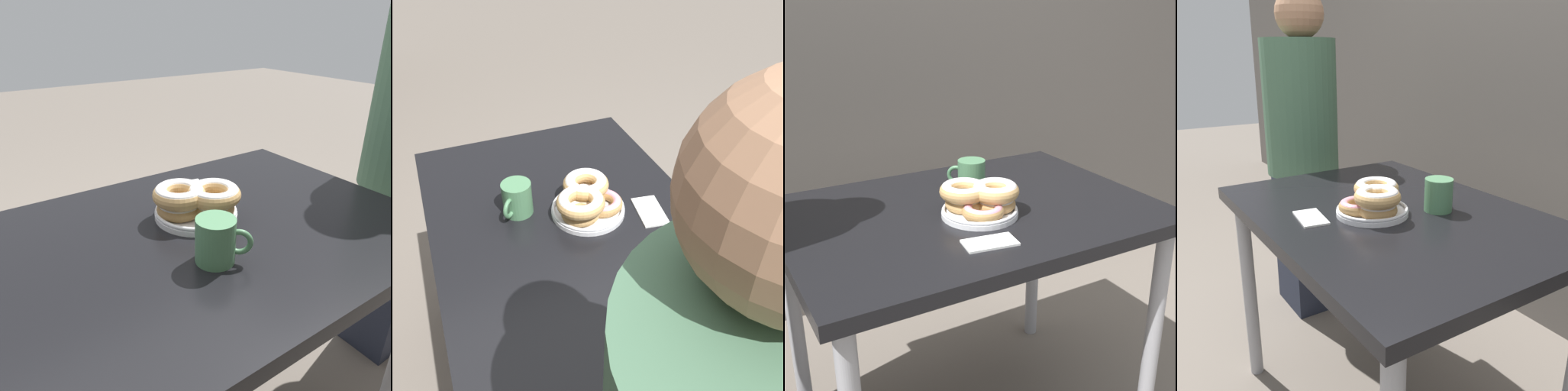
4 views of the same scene
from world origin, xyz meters
The scene contains 5 objects.
wall_back centered at (0.00, 1.12, 1.30)m, with size 8.00×0.05×2.60m.
dining_table centered at (0.00, 0.18, 0.69)m, with size 1.06×0.76×0.78m.
donut_plate centered at (0.00, 0.11, 0.82)m, with size 0.24×0.22×0.09m.
coffee_mug centered at (0.08, 0.30, 0.83)m, with size 0.11×0.10×0.10m.
napkin centered at (-0.07, -0.06, 0.78)m, with size 0.14×0.09×0.01m.
Camera 3 is at (-0.70, -1.11, 1.37)m, focal length 50.00 mm.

